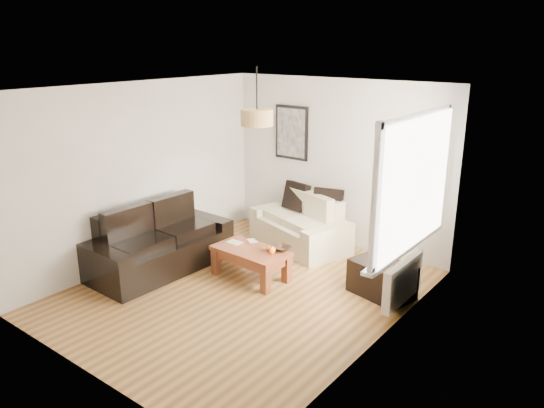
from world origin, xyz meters
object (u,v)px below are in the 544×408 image
Objects in this scene: loveseat_cream at (300,222)px; ottoman at (382,279)px; sofa_leather at (159,240)px; coffee_table at (251,263)px.

loveseat_cream is 2.08× the size of ottoman.
coffee_table is at bearing -64.60° from sofa_leather.
ottoman is at bearing 20.95° from coffee_table.
sofa_leather is 2.63× the size of ottoman.
sofa_leather is (-1.07, -1.94, 0.04)m from loveseat_cream.
sofa_leather reaches higher than coffee_table.
sofa_leather is at bearing -157.81° from ottoman.
ottoman is (1.81, -0.77, -0.18)m from loveseat_cream.
ottoman is (1.65, 0.63, 0.01)m from coffee_table.
sofa_leather reaches higher than ottoman.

